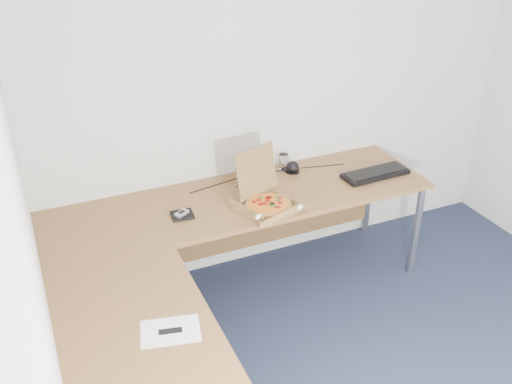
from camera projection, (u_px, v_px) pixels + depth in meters
name	position (u px, v px, depth m)	size (l,w,h in m)	color
room_shell	(471.00, 215.00, 2.49)	(3.50, 3.50, 2.50)	beige
desk	(217.00, 247.00, 3.24)	(2.50, 2.20, 0.73)	brown
pizza_box	(267.00, 201.00, 3.56)	(0.32, 0.37, 0.32)	olive
drinking_glass	(283.00, 162.00, 4.02)	(0.06, 0.06, 0.11)	silver
keyboard	(375.00, 174.00, 3.95)	(0.47, 0.17, 0.03)	black
mouse	(288.00, 168.00, 4.02)	(0.09, 0.06, 0.03)	black
wallet	(182.00, 215.00, 3.47)	(0.13, 0.11, 0.02)	black
phone	(182.00, 213.00, 3.46)	(0.09, 0.04, 0.02)	#B2B5BA
paper_sheet	(170.00, 331.00, 2.60)	(0.27, 0.19, 0.00)	white
dome_speaker	(293.00, 166.00, 3.99)	(0.10, 0.10, 0.08)	black
cable_bundle	(265.00, 176.00, 3.95)	(0.55, 0.04, 0.01)	black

